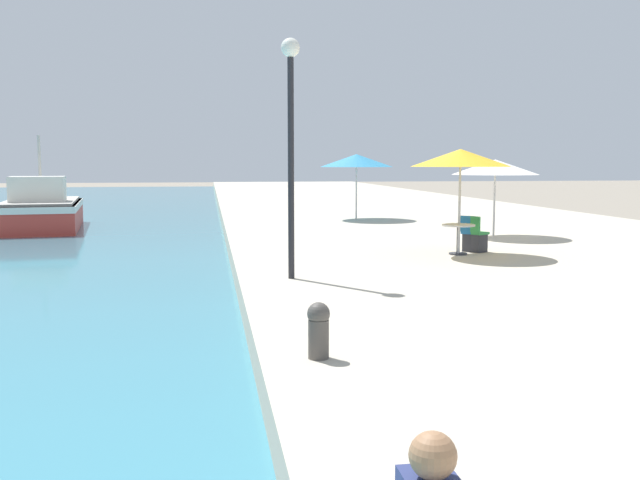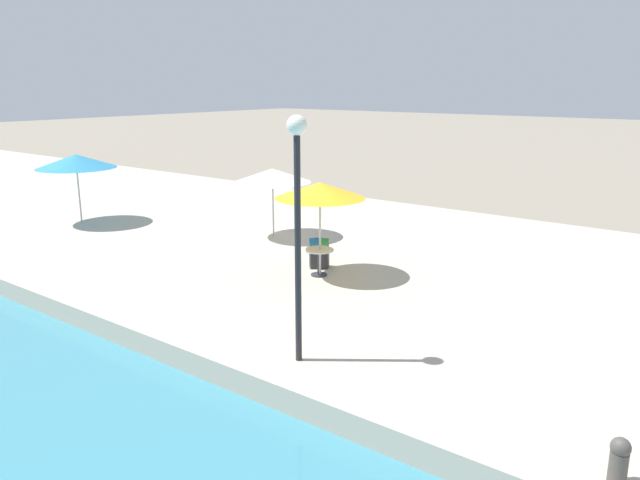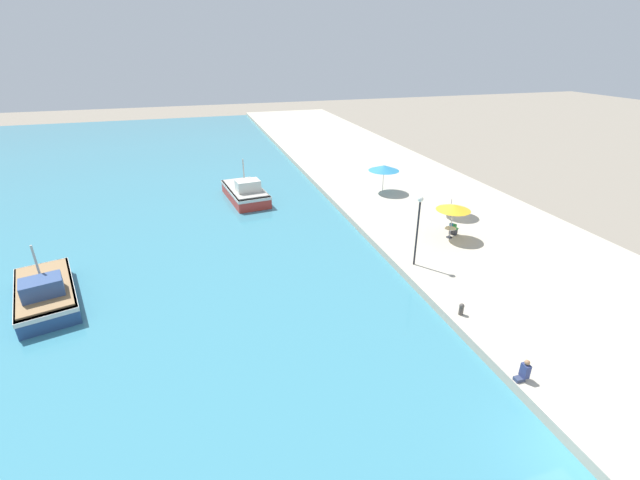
# 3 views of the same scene
# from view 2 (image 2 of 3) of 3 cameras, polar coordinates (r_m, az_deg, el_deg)

# --- Properties ---
(quay_promenade) EXTENTS (16.00, 90.00, 0.53)m
(quay_promenade) POSITION_cam_2_polar(r_m,az_deg,el_deg) (34.09, -25.03, 3.84)
(quay_promenade) COLOR #BCB29E
(quay_promenade) RESTS_ON ground_plane
(cafe_umbrella_pink) EXTENTS (2.41, 2.41, 2.56)m
(cafe_umbrella_pink) POSITION_cam_2_polar(r_m,az_deg,el_deg) (16.39, 0.00, 4.56)
(cafe_umbrella_pink) COLOR #B7B7B7
(cafe_umbrella_pink) RESTS_ON quay_promenade
(cafe_umbrella_white) EXTENTS (2.58, 2.58, 2.32)m
(cafe_umbrella_white) POSITION_cam_2_polar(r_m,az_deg,el_deg) (20.83, -4.36, 5.91)
(cafe_umbrella_white) COLOR #B7B7B7
(cafe_umbrella_white) RESTS_ON quay_promenade
(cafe_umbrella_striped) EXTENTS (2.86, 2.86, 2.56)m
(cafe_umbrella_striped) POSITION_cam_2_polar(r_m,az_deg,el_deg) (24.53, -21.41, 6.72)
(cafe_umbrella_striped) COLOR #B7B7B7
(cafe_umbrella_striped) RESTS_ON quay_promenade
(cafe_table) EXTENTS (0.80, 0.80, 0.74)m
(cafe_table) POSITION_cam_2_polar(r_m,az_deg,el_deg) (16.81, -0.10, -1.52)
(cafe_table) COLOR #333338
(cafe_table) RESTS_ON quay_promenade
(cafe_chair_left) EXTENTS (0.57, 0.56, 0.91)m
(cafe_chair_left) POSITION_cam_2_polar(r_m,az_deg,el_deg) (17.55, 0.23, -1.54)
(cafe_chair_left) COLOR #2D2D33
(cafe_chair_left) RESTS_ON quay_promenade
(cafe_chair_right) EXTENTS (0.59, 0.59, 0.91)m
(cafe_chair_right) POSITION_cam_2_polar(r_m,az_deg,el_deg) (17.55, -0.39, -1.54)
(cafe_chair_right) COLOR #2D2D33
(cafe_chair_right) RESTS_ON quay_promenade
(mooring_bollard) EXTENTS (0.26, 0.26, 0.65)m
(mooring_bollard) POSITION_cam_2_polar(r_m,az_deg,el_deg) (9.41, 25.68, -17.61)
(mooring_bollard) COLOR #4C4742
(mooring_bollard) RESTS_ON quay_promenade
(lamppost) EXTENTS (0.36, 0.36, 4.56)m
(lamppost) POSITION_cam_2_polar(r_m,az_deg,el_deg) (11.06, -2.08, 3.79)
(lamppost) COLOR #232328
(lamppost) RESTS_ON quay_promenade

